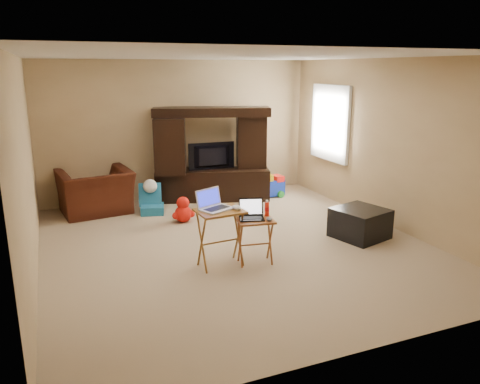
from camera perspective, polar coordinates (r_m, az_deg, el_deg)
name	(u,v)px	position (r m, az deg, el deg)	size (l,w,h in m)	color
floor	(235,245)	(6.48, -0.67, -6.43)	(5.50, 5.50, 0.00)	tan
ceiling	(234,56)	(6.04, -0.75, 16.26)	(5.50, 5.50, 0.00)	silver
wall_back	(179,130)	(8.72, -7.43, 7.49)	(5.00, 5.00, 0.00)	tan
wall_front	(363,214)	(3.79, 14.80, -2.61)	(5.00, 5.00, 0.00)	tan
wall_left	(26,171)	(5.73, -24.67, 2.39)	(5.50, 5.50, 0.00)	tan
wall_right	(388,144)	(7.42, 17.65, 5.62)	(5.50, 5.50, 0.00)	tan
window_pane	(331,123)	(8.62, 11.03, 8.26)	(1.20, 1.20, 0.00)	white
window_frame	(330,123)	(8.61, 10.91, 8.26)	(0.06, 1.14, 1.34)	white
entertainment_center	(212,154)	(8.49, -3.42, 4.60)	(2.06, 0.52, 1.69)	black
television	(213,157)	(8.45, -3.31, 4.32)	(0.86, 0.11, 0.49)	black
recliner	(96,192)	(8.12, -17.17, 0.02)	(1.12, 0.98, 0.73)	#43160E
child_rocker	(152,199)	(7.90, -10.68, -0.85)	(0.37, 0.43, 0.50)	#185F87
plush_toy	(183,209)	(7.39, -6.95, -2.11)	(0.38, 0.31, 0.42)	red
push_toy	(268,185)	(8.81, 3.43, 0.85)	(0.59, 0.42, 0.44)	#1835C5
ottoman	(360,223)	(6.90, 14.42, -3.71)	(0.66, 0.66, 0.42)	black
tray_table_left	(220,238)	(5.70, -2.42, -5.65)	(0.55, 0.44, 0.71)	#A66B28
tray_table_right	(255,241)	(5.80, 1.87, -6.04)	(0.44, 0.35, 0.57)	brown
laptop_left	(217,200)	(5.57, -2.86, -0.99)	(0.37, 0.30, 0.24)	silver
laptop_right	(252,210)	(5.67, 1.45, -2.19)	(0.30, 0.25, 0.24)	black
mouse_left	(237,208)	(5.58, -0.38, -1.91)	(0.09, 0.14, 0.06)	silver
mouse_right	(269,219)	(5.64, 3.59, -3.31)	(0.07, 0.12, 0.05)	#414246
water_bottle	(267,209)	(5.82, 3.30, -2.07)	(0.06, 0.06, 0.18)	red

